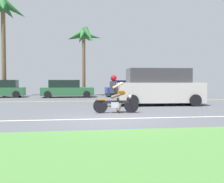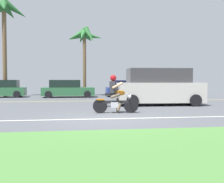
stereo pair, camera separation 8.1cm
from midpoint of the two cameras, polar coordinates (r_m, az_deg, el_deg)
ground at (r=12.05m, az=-1.87°, el=-4.19°), size 56.00×30.00×0.04m
grass_median at (r=5.13m, az=6.42°, el=-12.48°), size 56.00×3.80×0.06m
lane_line_near at (r=9.27m, az=-0.09°, el=-5.99°), size 50.40×0.12×0.01m
lane_line_far at (r=17.56m, az=-3.72°, el=-2.08°), size 50.40×0.12×0.01m
motorcyclist at (r=10.88m, az=0.92°, el=-1.20°), size 1.92×0.63×1.60m
suv_nearby at (r=14.76m, az=10.43°, el=0.88°), size 4.94×2.31×2.04m
parked_car_0 at (r=23.33m, az=-22.90°, el=0.48°), size 3.86×1.91×1.45m
parked_car_1 at (r=21.93m, az=-9.67°, el=0.53°), size 4.30×1.97×1.44m
parked_car_2 at (r=22.75m, az=3.98°, el=0.58°), size 4.22×2.02×1.41m
palm_tree_0 at (r=25.28m, az=-22.63°, el=15.29°), size 3.98×4.16×8.45m
palm_tree_1 at (r=24.08m, az=-6.05°, el=11.45°), size 3.37×3.39×6.23m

